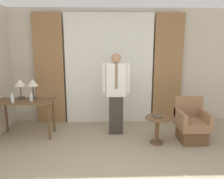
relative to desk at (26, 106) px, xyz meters
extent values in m
cube|color=beige|center=(1.72, 0.95, 0.71)|extent=(10.00, 0.06, 2.70)
cube|color=white|center=(1.72, 0.82, 0.65)|extent=(2.06, 0.06, 2.58)
cube|color=#997047|center=(0.31, 0.82, 0.65)|extent=(0.67, 0.06, 2.58)
cube|color=#997047|center=(3.12, 0.82, 0.65)|extent=(0.67, 0.06, 2.58)
cube|color=brown|center=(0.00, 0.00, 0.11)|extent=(1.13, 0.54, 0.03)
cylinder|color=brown|center=(0.50, -0.21, -0.27)|extent=(0.05, 0.05, 0.73)
cylinder|color=brown|center=(-0.50, 0.21, -0.27)|extent=(0.05, 0.05, 0.73)
cylinder|color=brown|center=(0.50, 0.21, -0.27)|extent=(0.05, 0.05, 0.73)
cylinder|color=#4C4238|center=(-0.13, 0.13, 0.14)|extent=(0.14, 0.14, 0.04)
cylinder|color=#4C4238|center=(-0.13, 0.13, 0.28)|extent=(0.02, 0.02, 0.23)
cone|color=silver|center=(-0.13, 0.13, 0.47)|extent=(0.23, 0.23, 0.14)
cylinder|color=#4C4238|center=(0.13, 0.13, 0.14)|extent=(0.14, 0.14, 0.04)
cylinder|color=#4C4238|center=(0.13, 0.13, 0.28)|extent=(0.02, 0.02, 0.23)
cone|color=silver|center=(0.13, 0.13, 0.47)|extent=(0.23, 0.23, 0.14)
cylinder|color=silver|center=(0.14, -0.05, 0.20)|extent=(0.07, 0.07, 0.15)
cylinder|color=silver|center=(0.14, -0.05, 0.29)|extent=(0.03, 0.03, 0.04)
cylinder|color=silver|center=(-0.18, -0.18, 0.20)|extent=(0.07, 0.07, 0.16)
cylinder|color=silver|center=(-0.18, -0.18, 0.31)|extent=(0.03, 0.03, 0.05)
cube|color=#38332D|center=(1.84, 0.07, -0.23)|extent=(0.29, 0.15, 0.82)
cube|color=white|center=(1.84, 0.07, 0.52)|extent=(0.40, 0.18, 0.68)
cube|color=#847556|center=(1.84, -0.02, 0.61)|extent=(0.06, 0.01, 0.51)
cylinder|color=white|center=(1.60, 0.07, 0.56)|extent=(0.09, 0.09, 0.61)
cylinder|color=white|center=(2.09, 0.07, 0.56)|extent=(0.09, 0.09, 0.61)
sphere|color=tan|center=(1.84, 0.07, 0.96)|extent=(0.20, 0.20, 0.20)
cube|color=brown|center=(3.31, -0.37, -0.50)|extent=(0.48, 0.49, 0.27)
cube|color=#936B4C|center=(3.31, -0.37, -0.29)|extent=(0.56, 0.58, 0.16)
cube|color=#936B4C|center=(3.31, -0.12, 0.00)|extent=(0.56, 0.10, 0.42)
cube|color=#936B4C|center=(3.07, -0.37, -0.12)|extent=(0.08, 0.58, 0.18)
cube|color=#936B4C|center=(3.54, -0.37, -0.12)|extent=(0.08, 0.58, 0.18)
cylinder|color=brown|center=(2.61, -0.44, -0.62)|extent=(0.26, 0.26, 0.02)
cylinder|color=brown|center=(2.61, -0.44, -0.39)|extent=(0.08, 0.08, 0.50)
cylinder|color=brown|center=(2.61, -0.44, -0.13)|extent=(0.47, 0.47, 0.02)
cube|color=brown|center=(2.62, -0.42, -0.10)|extent=(0.16, 0.20, 0.03)
camera|label=1|loc=(1.61, -4.33, 1.23)|focal=35.00mm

